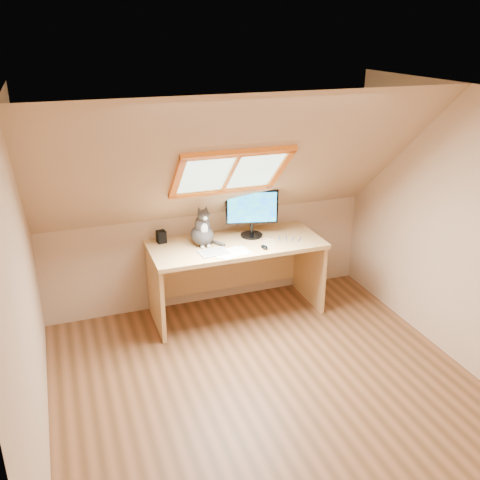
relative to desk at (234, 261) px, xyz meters
name	(u,v)px	position (x,y,z in m)	size (l,w,h in m)	color
ground	(272,393)	(-0.17, -1.45, -0.56)	(3.50, 3.50, 0.00)	brown
room_shell	(281,237)	(-0.17, -1.55, 0.87)	(3.52, 3.52, 2.41)	tan
desk	(234,261)	(0.00, 0.00, 0.00)	(1.74, 0.76, 0.80)	tan
monitor	(252,210)	(0.21, 0.03, 0.52)	(0.53, 0.23, 0.50)	black
cat	(202,231)	(-0.33, -0.01, 0.38)	(0.24, 0.28, 0.42)	#3B3634
desk_speaker	(161,237)	(-0.71, 0.18, 0.30)	(0.09, 0.09, 0.13)	black
graphics_tablet	(214,252)	(-0.29, -0.25, 0.24)	(0.27, 0.19, 0.01)	#B2B2B7
mouse	(264,247)	(0.21, -0.31, 0.25)	(0.06, 0.10, 0.03)	black
papers	(229,254)	(-0.17, -0.33, 0.24)	(0.35, 0.30, 0.01)	white
cables	(282,241)	(0.45, -0.19, 0.24)	(0.51, 0.26, 0.01)	silver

